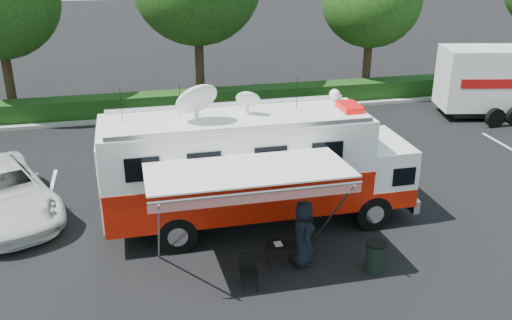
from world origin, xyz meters
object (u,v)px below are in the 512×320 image
at_px(white_suv, 5,216).
at_px(trash_bin, 375,256).
at_px(command_truck, 257,167).
at_px(folding_table, 280,246).

height_order(white_suv, trash_bin, trash_bin).
bearing_deg(command_truck, folding_table, -88.63).
height_order(command_truck, folding_table, command_truck).
bearing_deg(white_suv, trash_bin, -50.88).
relative_size(command_truck, white_suv, 1.59).
bearing_deg(trash_bin, white_suv, 151.63).
height_order(command_truck, white_suv, command_truck).
relative_size(white_suv, folding_table, 6.15).
relative_size(command_truck, folding_table, 9.76).
bearing_deg(white_suv, folding_table, -54.03).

